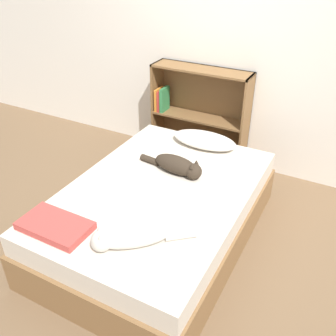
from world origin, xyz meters
name	(u,v)px	position (x,y,z in m)	size (l,w,h in m)	color
ground_plane	(160,236)	(0.00, 0.00, 0.00)	(8.00, 8.00, 0.00)	brown
wall_back	(234,40)	(0.00, 1.42, 1.25)	(8.00, 0.06, 2.50)	white
bed	(159,214)	(0.00, 0.00, 0.23)	(1.29, 1.90, 0.47)	brown
pillow	(204,140)	(0.03, 0.77, 0.52)	(0.58, 0.29, 0.11)	white
cat_light	(128,238)	(0.13, -0.61, 0.53)	(0.53, 0.46, 0.15)	beige
cat_dark	(178,166)	(0.03, 0.26, 0.54)	(0.56, 0.19, 0.15)	#33281E
bookshelf	(199,114)	(-0.26, 1.30, 0.51)	(0.98, 0.26, 1.00)	brown
blanket_fold	(55,226)	(-0.36, -0.70, 0.49)	(0.46, 0.26, 0.05)	#B2423D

